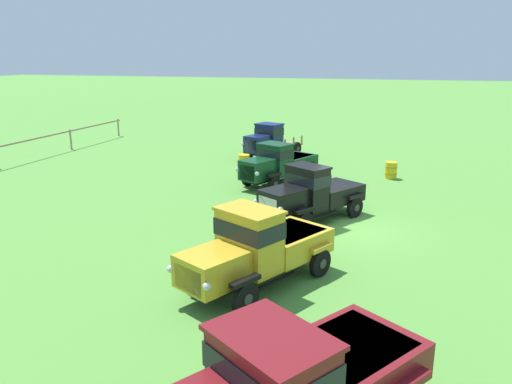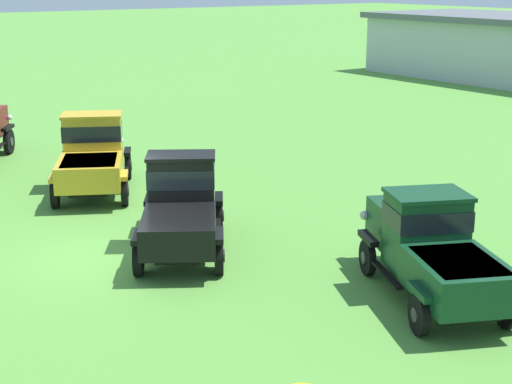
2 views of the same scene
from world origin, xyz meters
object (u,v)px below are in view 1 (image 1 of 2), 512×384
at_px(vintage_truck_second_in_line, 256,248).
at_px(vintage_truck_midrow_center, 310,194).
at_px(vintage_truck_back_of_row, 268,140).
at_px(oil_drum_beside_row, 391,170).
at_px(vintage_truck_far_side, 278,163).
at_px(oil_drum_near_fence, 244,163).

relative_size(vintage_truck_second_in_line, vintage_truck_midrow_center, 1.07).
xyz_separation_m(vintage_truck_second_in_line, vintage_truck_back_of_row, (16.99, 4.45, 0.03)).
bearing_deg(oil_drum_beside_row, vintage_truck_second_in_line, 167.59).
height_order(vintage_truck_midrow_center, vintage_truck_back_of_row, vintage_truck_midrow_center).
bearing_deg(vintage_truck_back_of_row, oil_drum_beside_row, -112.51).
distance_m(vintage_truck_far_side, oil_drum_near_fence, 3.34).
distance_m(vintage_truck_midrow_center, oil_drum_near_fence, 8.97).
distance_m(oil_drum_beside_row, oil_drum_near_fence, 7.81).
xyz_separation_m(vintage_truck_second_in_line, oil_drum_beside_row, (13.88, -3.05, -0.66)).
height_order(vintage_truck_second_in_line, vintage_truck_back_of_row, vintage_truck_second_in_line).
distance_m(vintage_truck_second_in_line, oil_drum_near_fence, 14.09).
relative_size(vintage_truck_midrow_center, oil_drum_beside_row, 5.49).
bearing_deg(vintage_truck_midrow_center, vintage_truck_far_side, 26.87).
xyz_separation_m(vintage_truck_second_in_line, vintage_truck_midrow_center, (5.90, -0.37, -0.03)).
relative_size(vintage_truck_back_of_row, oil_drum_beside_row, 5.54).
bearing_deg(oil_drum_near_fence, oil_drum_beside_row, -85.43).
bearing_deg(oil_drum_beside_row, vintage_truck_far_side, 117.74).
bearing_deg(vintage_truck_back_of_row, oil_drum_near_fence, 175.62).
xyz_separation_m(vintage_truck_midrow_center, oil_drum_beside_row, (7.98, -2.68, -0.63)).
bearing_deg(oil_drum_near_fence, vintage_truck_second_in_line, -160.33).
bearing_deg(vintage_truck_far_side, vintage_truck_back_of_row, 20.36).
relative_size(vintage_truck_back_of_row, oil_drum_near_fence, 5.19).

